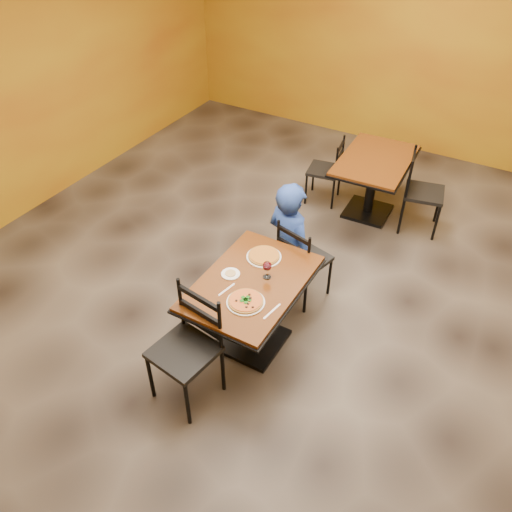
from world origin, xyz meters
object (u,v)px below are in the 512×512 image
Objects in this scene: chair_main_far at (305,259)px; pizza_far at (264,255)px; chair_second_right at (424,193)px; table_second at (373,174)px; plate_far at (264,257)px; side_plate at (231,274)px; table_main at (252,298)px; wine_glass at (267,269)px; diner at (290,233)px; pizza_main at (246,301)px; chair_main_near at (184,352)px; chair_second_left at (324,170)px; plate_main at (246,302)px.

pizza_far is (-0.18, -0.49, 0.32)m from chair_main_far.
chair_second_right is 3.41× the size of pizza_far.
table_second is at bearing 83.78° from pizza_far.
plate_far is (-0.86, -2.21, 0.28)m from chair_second_right.
chair_main_far reaches higher than table_second.
pizza_far is at bearing 68.71° from side_plate.
table_main is at bearing -78.84° from pizza_far.
wine_glass is at bearing 102.39° from chair_main_far.
table_second is 2.24m from plate_far.
diner reaches higher than plate_far.
pizza_main reaches higher than table_second.
diner is (0.04, 1.74, 0.06)m from chair_main_near.
table_second is at bearing 86.02° from table_main.
chair_second_left reaches higher than plate_main.
plate_main is at bearing -74.95° from pizza_far.
diner is 4.04× the size of pizza_far.
wine_glass is (0.53, -2.43, 0.42)m from chair_second_left.
plate_far is 0.02m from pizza_far.
pizza_main reaches higher than table_main.
pizza_main is (-0.09, -2.79, 0.22)m from table_second.
chair_second_right is 2.39m from plate_far.
plate_far is at bearing 105.05° from pizza_main.
table_main is at bearing 0.24° from chair_second_left.
pizza_far is at bearing 0.00° from plate_far.
chair_second_left reaches higher than pizza_far.
diner is 1.27m from pizza_main.
chair_main_near is at bearing -96.11° from table_second.
pizza_far is at bearing 84.49° from chair_main_far.
chair_second_left reaches higher than table_main.
plate_far is at bearing 68.71° from side_plate.
chair_main_far is 5.06× the size of wine_glass.
diner is 0.70m from pizza_far.
chair_main_near reaches higher than table_second.
pizza_far is at bearing 92.46° from chair_main_near.
wine_glass is (0.26, 0.86, 0.33)m from chair_main_near.
chair_main_near is 1.11m from pizza_far.
pizza_main reaches higher than plate_main.
chair_main_far is 0.81m from wine_glass.
pizza_main is (0.22, -1.24, 0.20)m from diner.
pizza_far is at bearing 101.16° from table_main.
pizza_far is (-0.24, -2.21, 0.22)m from table_second.
table_main is 1.21× the size of chair_main_near.
chair_main_far is 5.69× the size of side_plate.
chair_main_far is 1.08× the size of chair_second_left.
table_second is 6.70× the size of wine_glass.
plate_far is (-0.15, 0.57, 0.00)m from plate_main.
table_second is at bearing 80.36° from chair_second_left.
diner is at bearing 96.00° from pizza_far.
chair_second_right is 2.89m from plate_main.
chair_second_left is 1.24m from chair_second_right.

